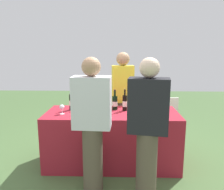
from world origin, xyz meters
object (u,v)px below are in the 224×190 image
wine_bottle_5 (155,102)px  wine_glass_0 (62,107)px  wine_bottle_3 (115,103)px  guest_1 (148,126)px  wine_glass_1 (96,106)px  ice_bucket (152,105)px  wine_glass_2 (152,107)px  guest_0 (92,122)px  wine_bottle_4 (125,103)px  wine_bottle_0 (72,102)px  menu_board (160,119)px  wine_bottle_1 (84,102)px  server_pouring (123,96)px  wine_bottle_2 (90,103)px

wine_bottle_5 → wine_glass_0: (-1.31, -0.28, -0.02)m
wine_bottle_3 → guest_1: (0.37, -0.91, -0.04)m
wine_bottle_5 → guest_1: bearing=-103.1°
wine_glass_1 → ice_bucket: bearing=7.0°
wine_bottle_5 → wine_glass_2: size_ratio=2.15×
guest_0 → wine_glass_2: bearing=40.1°
wine_bottle_4 → wine_glass_2: size_ratio=2.31×
wine_glass_1 → guest_1: (0.63, -0.70, -0.05)m
wine_glass_0 → ice_bucket: bearing=5.9°
wine_bottle_0 → wine_glass_0: 0.25m
menu_board → wine_bottle_1: bearing=-155.2°
ice_bucket → server_pouring: bearing=125.1°
wine_bottle_0 → wine_bottle_1: 0.18m
guest_1 → menu_board: (0.46, 1.66, -0.44)m
wine_bottle_0 → ice_bucket: 1.17m
wine_glass_1 → ice_bucket: size_ratio=0.73×
wine_bottle_0 → wine_bottle_2: bearing=0.5°
wine_bottle_0 → wine_bottle_1: wine_bottle_0 is taller
wine_bottle_4 → wine_glass_2: wine_bottle_4 is taller
wine_bottle_5 → guest_0: size_ratio=0.19×
guest_0 → wine_bottle_1: bearing=108.1°
wine_glass_1 → guest_0: 0.57m
wine_bottle_1 → guest_1: 1.26m
guest_0 → menu_board: 1.92m
wine_bottle_0 → wine_glass_1: wine_bottle_0 is taller
wine_bottle_4 → ice_bucket: wine_bottle_4 is taller
wine_bottle_4 → wine_bottle_5: 0.45m
wine_glass_0 → wine_glass_2: wine_glass_2 is taller
wine_bottle_2 → wine_glass_2: bearing=-12.8°
wine_bottle_0 → server_pouring: (0.76, 0.47, -0.01)m
wine_bottle_5 → wine_glass_1: bearing=-163.5°
wine_bottle_5 → server_pouring: server_pouring is taller
guest_0 → guest_1: size_ratio=1.00×
wine_glass_0 → menu_board: (1.55, 1.00, -0.47)m
wine_bottle_3 → guest_0: guest_0 is taller
wine_bottle_2 → guest_0: (0.12, -0.77, -0.04)m
wine_bottle_5 → guest_1: 0.97m
wine_bottle_4 → wine_bottle_5: bearing=10.1°
wine_bottle_2 → server_pouring: bearing=43.9°
wine_glass_1 → guest_0: (0.01, -0.57, -0.05)m
wine_bottle_5 → menu_board: size_ratio=0.38×
wine_bottle_0 → wine_glass_2: size_ratio=2.26×
wine_glass_0 → guest_1: (1.09, -0.66, -0.03)m
ice_bucket → guest_0: (-0.77, -0.66, -0.04)m
wine_bottle_3 → guest_0: (-0.25, -0.79, -0.05)m
wine_glass_0 → guest_1: bearing=-31.2°
wine_bottle_2 → ice_bucket: bearing=-6.9°
wine_bottle_0 → wine_bottle_4: bearing=-2.2°
wine_bottle_3 → menu_board: 1.21m
wine_bottle_1 → guest_0: guest_0 is taller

